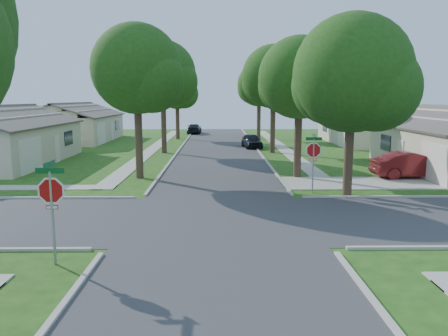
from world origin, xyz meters
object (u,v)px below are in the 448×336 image
tree_w_far (178,91)px  car_curb_west (194,129)px  house_ne_far (370,129)px  car_driveway (412,165)px  tree_w_mid (163,77)px  tree_w_near (138,73)px  car_curb_east (252,141)px  tree_e_mid (274,80)px  tree_e_near (300,82)px  stop_sign_ne (313,153)px  house_nw_far (74,127)px  tree_e_far (260,87)px  stop_sign_sw (51,195)px  tree_ne_corner (353,79)px

tree_w_far → car_curb_west: 9.28m
house_ne_far → car_curb_west: size_ratio=3.08×
car_driveway → tree_w_mid: bearing=51.3°
house_ne_far → car_driveway: 20.80m
tree_w_near → car_curb_east: size_ratio=2.30×
tree_e_mid → car_curb_east: tree_e_mid is taller
tree_e_mid → tree_w_near: bearing=-128.1°
tree_e_near → stop_sign_ne: bearing=-90.7°
tree_w_mid → house_ne_far: (20.63, 7.99, -4.97)m
stop_sign_ne → house_ne_far: house_ne_far is taller
tree_e_near → tree_w_near: size_ratio=0.92×
tree_w_near → tree_w_mid: (0.00, 12.00, 0.37)m
tree_e_mid → tree_w_near: tree_e_mid is taller
tree_e_near → house_nw_far: (-20.74, 22.99, -4.13)m
tree_e_far → car_driveway: 26.70m
tree_e_near → car_curb_east: size_ratio=2.12×
house_nw_far → car_curb_east: 20.49m
stop_sign_ne → car_driveway: 7.99m
stop_sign_sw → house_ne_far: house_ne_far is taller
stop_sign_sw → house_ne_far: bearing=58.4°
tree_e_near → car_driveway: 8.33m
tree_e_near → house_ne_far: (11.24, 19.99, -4.13)m
stop_sign_ne → tree_ne_corner: bearing=-16.6°
tree_w_mid → car_curb_west: size_ratio=2.16×
stop_sign_ne → tree_w_mid: bearing=119.8°
tree_w_mid → car_curb_west: (1.44, 20.76, -5.85)m
tree_e_mid → tree_e_far: (-0.00, 13.00, -0.27)m
house_ne_far → tree_w_mid: bearing=-158.8°
stop_sign_ne → tree_w_far: tree_w_far is taller
tree_ne_corner → car_curb_west: tree_ne_corner is taller
tree_w_mid → tree_ne_corner: bearing=-56.8°
stop_sign_sw → stop_sign_ne: bearing=45.0°
stop_sign_sw → tree_e_near: 17.04m
stop_sign_sw → house_nw_far: 38.40m
tree_w_mid → tree_w_far: (-0.01, 13.00, -0.98)m
tree_e_near → stop_sign_sw: bearing=-124.6°
tree_e_mid → house_ne_far: size_ratio=0.68×
house_ne_far → car_curb_east: house_ne_far is taller
tree_e_near → tree_w_near: 9.41m
car_driveway → car_curb_east: (-8.30, 16.17, -0.11)m
tree_e_mid → tree_w_far: size_ratio=1.15×
tree_w_near → tree_w_mid: tree_w_mid is taller
stop_sign_ne → car_curb_west: size_ratio=0.67×
tree_ne_corner → house_nw_far: bearing=128.8°
tree_w_far → car_curb_east: 12.98m
tree_ne_corner → car_driveway: 8.36m
tree_e_near → tree_w_far: 26.71m
tree_e_mid → house_nw_far: size_ratio=0.68×
tree_w_far → tree_e_far: bearing=0.0°
tree_e_mid → car_curb_west: 22.93m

